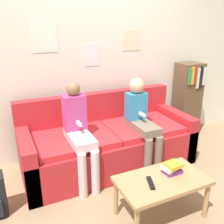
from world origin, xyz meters
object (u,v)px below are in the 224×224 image
person_right (141,119)px  tv_remote (151,183)px  couch (107,143)px  person_left (79,131)px  bookshelf (187,100)px  coffee_table (162,184)px

person_right → tv_remote: bearing=-115.8°
couch → person_right: 0.53m
person_left → person_right: person_left is taller
person_left → bookshelf: bearing=15.3°
coffee_table → person_left: size_ratio=0.72×
coffee_table → bookshelf: size_ratio=0.71×
couch → tv_remote: couch is taller
person_right → bookshelf: (1.15, 0.53, -0.05)m
person_right → bookshelf: 1.27m
tv_remote → bookshelf: bearing=60.7°
couch → person_left: 0.58m
coffee_table → person_left: person_left is taller
tv_remote → couch: bearing=106.0°
couch → tv_remote: (-0.06, -1.07, 0.12)m
coffee_table → person_left: 1.02m
person_left → bookshelf: (1.93, 0.53, -0.05)m
person_left → tv_remote: (0.37, -0.86, -0.21)m
bookshelf → person_right: bearing=-155.4°
couch → coffee_table: couch is taller
person_right → bookshelf: bookshelf is taller
tv_remote → bookshelf: (1.57, 1.39, 0.17)m
couch → bookshelf: 1.57m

